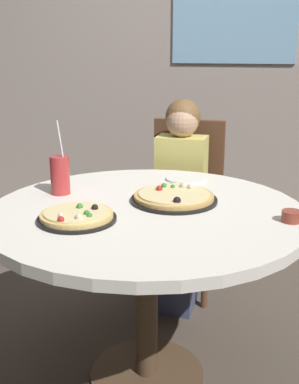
{
  "coord_description": "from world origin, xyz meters",
  "views": [
    {
      "loc": [
        0.43,
        -1.73,
        1.35
      ],
      "look_at": [
        0.0,
        0.05,
        0.8
      ],
      "focal_mm": 46.11,
      "sensor_mm": 36.0,
      "label": 1
    }
  ],
  "objects": [
    {
      "name": "wall_with_window",
      "position": [
        0.0,
        1.84,
        1.45
      ],
      "size": [
        5.2,
        0.14,
        2.9
      ],
      "color": "#A8998E",
      "rests_on": "ground_plane"
    },
    {
      "name": "sauce_bowl",
      "position": [
        0.53,
        -0.03,
        0.77
      ],
      "size": [
        0.07,
        0.07,
        0.04
      ],
      "primitive_type": "cylinder",
      "color": "brown",
      "rests_on": "dining_table"
    },
    {
      "name": "diner_child",
      "position": [
        -0.0,
        0.71,
        0.48
      ],
      "size": [
        0.27,
        0.42,
        1.08
      ],
      "color": "#3F4766",
      "rests_on": "ground_plane"
    },
    {
      "name": "ground_plane",
      "position": [
        0.0,
        0.0,
        0.0
      ],
      "size": [
        8.0,
        8.0,
        0.0
      ],
      "primitive_type": "plane",
      "color": "#4C4238"
    },
    {
      "name": "dining_table",
      "position": [
        0.0,
        0.0,
        0.65
      ],
      "size": [
        1.22,
        1.22,
        0.75
      ],
      "color": "silver",
      "rests_on": "ground_plane"
    },
    {
      "name": "pizza_cheese",
      "position": [
        0.09,
        0.11,
        0.77
      ],
      "size": [
        0.35,
        0.35,
        0.05
      ],
      "color": "black",
      "rests_on": "dining_table"
    },
    {
      "name": "plate_small",
      "position": [
        0.08,
        0.44,
        0.76
      ],
      "size": [
        0.18,
        0.18,
        0.01
      ],
      "primitive_type": "cylinder",
      "color": "white",
      "rests_on": "dining_table"
    },
    {
      "name": "chair_wooden",
      "position": [
        0.0,
        0.89,
        0.53
      ],
      "size": [
        0.42,
        0.42,
        0.95
      ],
      "color": "brown",
      "rests_on": "ground_plane"
    },
    {
      "name": "pizza_veggie",
      "position": [
        -0.21,
        -0.19,
        0.77
      ],
      "size": [
        0.28,
        0.28,
        0.05
      ],
      "color": "black",
      "rests_on": "dining_table"
    },
    {
      "name": "soda_cup",
      "position": [
        -0.39,
        0.1,
        0.83
      ],
      "size": [
        0.08,
        0.08,
        0.31
      ],
      "color": "#B73333",
      "rests_on": "dining_table"
    }
  ]
}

